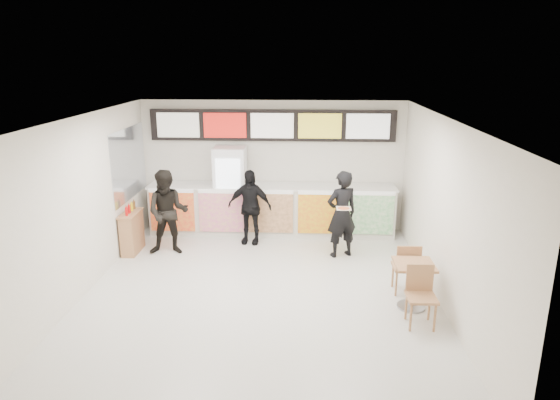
# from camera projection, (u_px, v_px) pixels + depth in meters

# --- Properties ---
(floor) EXTENTS (7.00, 7.00, 0.00)m
(floor) POSITION_uv_depth(u_px,v_px,m) (260.00, 294.00, 8.56)
(floor) COLOR beige
(floor) RESTS_ON ground
(ceiling) EXTENTS (7.00, 7.00, 0.00)m
(ceiling) POSITION_uv_depth(u_px,v_px,m) (258.00, 119.00, 7.73)
(ceiling) COLOR white
(ceiling) RESTS_ON wall_back
(wall_back) EXTENTS (6.00, 0.00, 6.00)m
(wall_back) POSITION_uv_depth(u_px,v_px,m) (273.00, 166.00, 11.50)
(wall_back) COLOR silver
(wall_back) RESTS_ON floor
(wall_left) EXTENTS (0.00, 7.00, 7.00)m
(wall_left) POSITION_uv_depth(u_px,v_px,m) (79.00, 208.00, 8.29)
(wall_left) COLOR silver
(wall_left) RESTS_ON floor
(wall_right) EXTENTS (0.00, 7.00, 7.00)m
(wall_right) POSITION_uv_depth(u_px,v_px,m) (445.00, 214.00, 8.00)
(wall_right) COLOR silver
(wall_right) RESTS_ON floor
(service_counter) EXTENTS (5.56, 0.77, 1.14)m
(service_counter) POSITION_uv_depth(u_px,v_px,m) (272.00, 210.00, 11.37)
(service_counter) COLOR silver
(service_counter) RESTS_ON floor
(menu_board) EXTENTS (5.50, 0.14, 0.70)m
(menu_board) POSITION_uv_depth(u_px,v_px,m) (272.00, 125.00, 11.15)
(menu_board) COLOR black
(menu_board) RESTS_ON wall_back
(drinks_fridge) EXTENTS (0.70, 0.67, 2.00)m
(drinks_fridge) POSITION_uv_depth(u_px,v_px,m) (231.00, 191.00, 11.31)
(drinks_fridge) COLOR white
(drinks_fridge) RESTS_ON floor
(mirror_panel) EXTENTS (0.01, 2.00, 1.50)m
(mirror_panel) POSITION_uv_depth(u_px,v_px,m) (129.00, 163.00, 10.57)
(mirror_panel) COLOR #B2B7BF
(mirror_panel) RESTS_ON wall_left
(customer_main) EXTENTS (0.77, 0.66, 1.78)m
(customer_main) POSITION_uv_depth(u_px,v_px,m) (342.00, 214.00, 9.99)
(customer_main) COLOR black
(customer_main) RESTS_ON floor
(customer_left) EXTENTS (0.91, 0.74, 1.76)m
(customer_left) POSITION_uv_depth(u_px,v_px,m) (168.00, 212.00, 10.13)
(customer_left) COLOR black
(customer_left) RESTS_ON floor
(customer_mid) EXTENTS (1.00, 0.53, 1.63)m
(customer_mid) POSITION_uv_depth(u_px,v_px,m) (250.00, 207.00, 10.74)
(customer_mid) COLOR black
(customer_mid) RESTS_ON floor
(pizza_slice) EXTENTS (0.36, 0.36, 0.02)m
(pizza_slice) POSITION_uv_depth(u_px,v_px,m) (344.00, 208.00, 9.48)
(pizza_slice) COLOR beige
(pizza_slice) RESTS_ON customer_main
(cafe_table) EXTENTS (0.63, 1.57, 0.92)m
(cafe_table) POSITION_uv_depth(u_px,v_px,m) (413.00, 277.00, 7.97)
(cafe_table) COLOR tan
(cafe_table) RESTS_ON floor
(condiment_ledge) EXTENTS (0.31, 0.77, 1.02)m
(condiment_ledge) POSITION_uv_depth(u_px,v_px,m) (132.00, 232.00, 10.32)
(condiment_ledge) COLOR tan
(condiment_ledge) RESTS_ON floor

